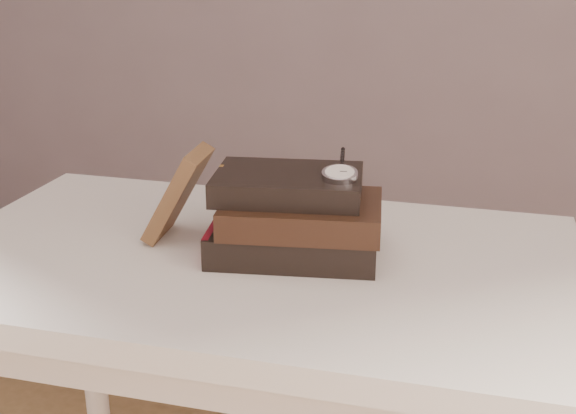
# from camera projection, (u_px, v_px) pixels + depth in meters

# --- Properties ---
(table) EXTENTS (1.00, 0.60, 0.75)m
(table) POSITION_uv_depth(u_px,v_px,m) (252.00, 306.00, 1.20)
(table) COLOR silver
(table) RESTS_ON ground
(book_stack) EXTENTS (0.28, 0.21, 0.13)m
(book_stack) POSITION_uv_depth(u_px,v_px,m) (295.00, 217.00, 1.15)
(book_stack) COLOR black
(book_stack) RESTS_ON table
(journal) EXTENTS (0.11, 0.11, 0.15)m
(journal) POSITION_uv_depth(u_px,v_px,m) (178.00, 194.00, 1.21)
(journal) COLOR #49301C
(journal) RESTS_ON table
(pocket_watch) EXTENTS (0.06, 0.16, 0.02)m
(pocket_watch) POSITION_uv_depth(u_px,v_px,m) (340.00, 173.00, 1.11)
(pocket_watch) COLOR silver
(pocket_watch) RESTS_ON book_stack
(eyeglasses) EXTENTS (0.12, 0.14, 0.05)m
(eyeglasses) POSITION_uv_depth(u_px,v_px,m) (246.00, 189.00, 1.24)
(eyeglasses) COLOR silver
(eyeglasses) RESTS_ON book_stack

